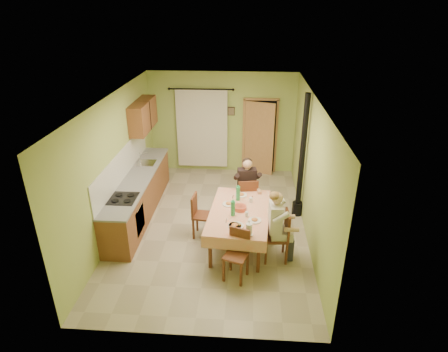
# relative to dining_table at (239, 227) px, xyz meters

# --- Properties ---
(floor) EXTENTS (4.00, 6.00, 0.01)m
(floor) POSITION_rel_dining_table_xyz_m (-0.60, 0.64, -0.38)
(floor) COLOR tan
(floor) RESTS_ON ground
(room_shell) EXTENTS (4.04, 6.04, 2.82)m
(room_shell) POSITION_rel_dining_table_xyz_m (-0.60, 0.64, 1.44)
(room_shell) COLOR #A7BE61
(room_shell) RESTS_ON ground
(kitchen_run) EXTENTS (0.64, 3.64, 1.56)m
(kitchen_run) POSITION_rel_dining_table_xyz_m (-2.31, 1.04, 0.10)
(kitchen_run) COLOR brown
(kitchen_run) RESTS_ON ground
(upper_cabinets) EXTENTS (0.35, 1.40, 0.70)m
(upper_cabinets) POSITION_rel_dining_table_xyz_m (-2.42, 2.34, 1.57)
(upper_cabinets) COLOR brown
(upper_cabinets) RESTS_ON room_shell
(curtain) EXTENTS (1.70, 0.07, 2.22)m
(curtain) POSITION_rel_dining_table_xyz_m (-1.15, 3.54, 0.88)
(curtain) COLOR black
(curtain) RESTS_ON ground
(doorway) EXTENTS (0.96, 0.30, 2.15)m
(doorway) POSITION_rel_dining_table_xyz_m (0.44, 3.56, 0.67)
(doorway) COLOR black
(doorway) RESTS_ON ground
(dining_table) EXTENTS (1.29, 2.00, 0.76)m
(dining_table) POSITION_rel_dining_table_xyz_m (0.00, 0.00, 0.00)
(dining_table) COLOR #EA9C7A
(dining_table) RESTS_ON ground
(tableware) EXTENTS (0.76, 1.64, 0.33)m
(tableware) POSITION_rel_dining_table_xyz_m (0.01, -0.10, 0.45)
(tableware) COLOR white
(tableware) RESTS_ON dining_table
(chair_far) EXTENTS (0.49, 0.49, 0.99)m
(chair_far) POSITION_rel_dining_table_xyz_m (0.13, 1.02, -0.09)
(chair_far) COLOR #5D2E19
(chair_far) RESTS_ON ground
(chair_near) EXTENTS (0.48, 0.48, 0.93)m
(chair_near) POSITION_rel_dining_table_xyz_m (-0.02, -1.03, -0.09)
(chair_near) COLOR #5D2E19
(chair_near) RESTS_ON ground
(chair_right) EXTENTS (0.46, 0.46, 1.00)m
(chair_right) POSITION_rel_dining_table_xyz_m (0.71, -0.43, -0.09)
(chair_right) COLOR #5D2E19
(chair_right) RESTS_ON ground
(chair_left) EXTENTS (0.42, 0.42, 0.93)m
(chair_left) POSITION_rel_dining_table_xyz_m (-0.77, 0.24, -0.09)
(chair_left) COLOR #5D2E19
(chair_left) RESTS_ON ground
(man_far) EXTENTS (0.62, 0.52, 1.39)m
(man_far) POSITION_rel_dining_table_xyz_m (0.13, 1.04, 0.50)
(man_far) COLOR black
(man_far) RESTS_ON chair_far
(man_right) EXTENTS (0.48, 0.60, 1.39)m
(man_right) POSITION_rel_dining_table_xyz_m (0.69, -0.43, 0.50)
(man_right) COLOR beige
(man_right) RESTS_ON chair_right
(stove_flue) EXTENTS (0.24, 0.24, 2.80)m
(stove_flue) POSITION_rel_dining_table_xyz_m (1.30, 1.24, 0.65)
(stove_flue) COLOR black
(stove_flue) RESTS_ON ground
(picture_back) EXTENTS (0.19, 0.03, 0.23)m
(picture_back) POSITION_rel_dining_table_xyz_m (-0.35, 3.61, 1.37)
(picture_back) COLOR black
(picture_back) RESTS_ON room_shell
(picture_right) EXTENTS (0.03, 0.31, 0.21)m
(picture_right) POSITION_rel_dining_table_xyz_m (1.37, 1.84, 1.47)
(picture_right) COLOR brown
(picture_right) RESTS_ON room_shell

